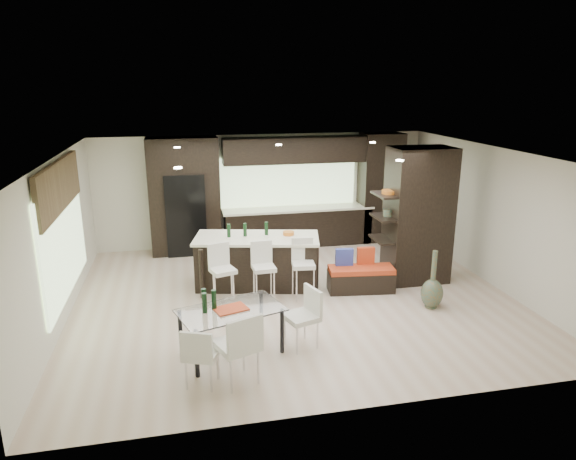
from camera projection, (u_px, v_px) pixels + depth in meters
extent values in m
plane|color=#C8AF99|center=(295.00, 297.00, 9.64)|extent=(8.00, 8.00, 0.00)
cube|color=beige|center=(263.00, 190.00, 12.55)|extent=(8.00, 0.02, 2.70)
cube|color=beige|center=(59.00, 242.00, 8.46)|extent=(0.02, 7.00, 2.70)
cube|color=beige|center=(494.00, 217.00, 10.06)|extent=(0.02, 7.00, 2.70)
cube|color=white|center=(295.00, 154.00, 8.88)|extent=(8.00, 7.00, 0.02)
cube|color=#B2D199|center=(64.00, 239.00, 8.66)|extent=(0.04, 3.20, 1.90)
cube|color=#B2D199|center=(288.00, 181.00, 12.57)|extent=(3.40, 0.04, 1.20)
cube|color=brown|center=(59.00, 186.00, 8.41)|extent=(0.08, 3.00, 0.80)
cube|color=white|center=(292.00, 153.00, 9.12)|extent=(4.00, 3.00, 0.02)
cube|color=black|center=(286.00, 192.00, 12.34)|extent=(6.80, 0.68, 2.70)
cube|color=black|center=(186.00, 214.00, 11.92)|extent=(0.90, 0.68, 1.90)
cube|color=black|center=(418.00, 215.00, 10.15)|extent=(1.20, 0.80, 2.70)
cube|color=black|center=(257.00, 261.00, 10.10)|extent=(2.57, 1.53, 1.00)
cube|color=silver|center=(223.00, 281.00, 9.19)|extent=(0.50, 0.50, 0.91)
cube|color=silver|center=(264.00, 278.00, 9.35)|extent=(0.42, 0.42, 0.90)
cube|color=silver|center=(303.00, 275.00, 9.49)|extent=(0.44, 0.44, 0.91)
cube|color=black|center=(361.00, 279.00, 9.88)|extent=(1.31, 0.63, 0.48)
cube|color=white|center=(232.00, 332.00, 7.55)|extent=(1.67, 1.25, 0.72)
cube|color=silver|center=(237.00, 350.00, 6.80)|extent=(0.67, 0.67, 0.95)
cube|color=silver|center=(202.00, 357.00, 6.78)|extent=(0.55, 0.55, 0.79)
cube|color=silver|center=(301.00, 321.00, 7.74)|extent=(0.58, 0.58, 0.85)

